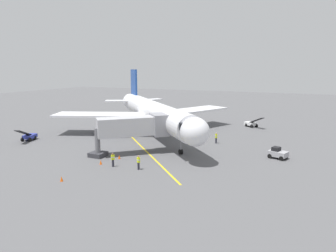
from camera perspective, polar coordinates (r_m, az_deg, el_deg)
The scene contains 14 objects.
ground_plane at distance 54.96m, azimuth -1.97°, elevation -1.72°, with size 220.00×220.00×0.00m, color #565659.
apron_lead_in_line at distance 50.39m, azimuth -5.84°, elevation -2.90°, with size 0.24×40.00×0.01m, color yellow.
airplane at distance 55.05m, azimuth -2.78°, elevation 2.53°, with size 32.91×33.25×11.50m.
jet_bridge at distance 42.98m, azimuth -5.50°, elevation -0.12°, with size 9.61×9.36×5.40m.
ground_crew_marshaller at distance 38.05m, azimuth -10.14°, elevation -6.12°, with size 0.44×0.47×1.71m.
ground_crew_wing_walker at distance 49.52m, azimuth 8.88°, elevation -2.17°, with size 0.43×0.47×1.71m.
ground_crew_loader at distance 36.56m, azimuth -5.47°, elevation -6.69°, with size 0.47×0.41×1.71m.
belt_loader_near_nose at distance 55.89m, azimuth -24.31°, elevation -1.71°, with size 2.60×4.72×2.32m.
belt_loader_portside at distance 64.94m, azimuth 15.12°, elevation 0.47°, with size 4.32×3.80×2.32m.
tug_starboard_side at distance 43.35m, azimuth 19.60°, elevation -4.76°, with size 2.66×2.18×1.50m.
safety_cone_nose_left at distance 42.26m, azimuth -10.30°, elevation -5.29°, with size 0.32×0.32×0.55m, color #F2590F.
safety_cone_nose_right at distance 34.82m, azimuth -19.06°, elevation -9.20°, with size 0.32×0.32×0.55m, color #F2590F.
safety_cone_wing_port at distance 39.39m, azimuth -12.31°, elevation -6.55°, with size 0.32×0.32×0.55m, color #F2590F.
safety_cone_wing_starboard at distance 41.24m, azimuth -8.99°, elevation -5.65°, with size 0.32×0.32×0.55m, color #F2590F.
Camera 1 is at (-24.49, 47.79, 11.73)m, focal length 33.02 mm.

